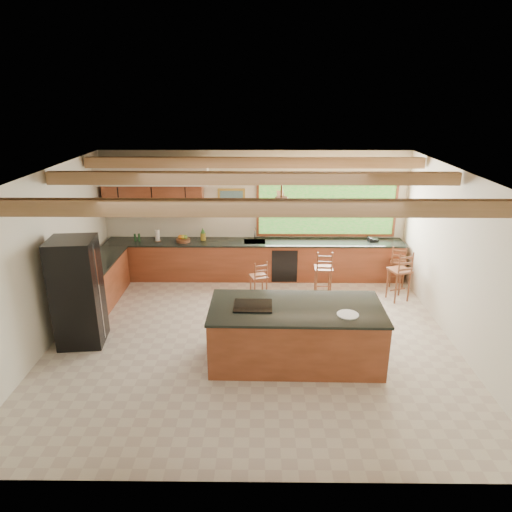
{
  "coord_description": "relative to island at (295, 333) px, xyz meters",
  "views": [
    {
      "loc": [
        0.13,
        -7.33,
        4.29
      ],
      "look_at": [
        0.05,
        0.8,
        1.32
      ],
      "focal_mm": 32.0,
      "sensor_mm": 36.0,
      "label": 1
    }
  ],
  "objects": [
    {
      "name": "ground",
      "position": [
        -0.72,
        0.67,
        -0.49
      ],
      "size": [
        7.2,
        7.2,
        0.0
      ],
      "primitive_type": "plane",
      "color": "beige",
      "rests_on": "ground"
    },
    {
      "name": "room_shell",
      "position": [
        -0.89,
        1.32,
        1.72
      ],
      "size": [
        7.27,
        6.54,
        3.02
      ],
      "color": "beige",
      "rests_on": "ground"
    },
    {
      "name": "counter_run",
      "position": [
        -1.54,
        3.19,
        -0.03
      ],
      "size": [
        7.12,
        3.1,
        1.23
      ],
      "color": "brown",
      "rests_on": "ground"
    },
    {
      "name": "island",
      "position": [
        0.0,
        0.0,
        0.0
      ],
      "size": [
        2.84,
        1.37,
        1.0
      ],
      "rotation": [
        0.0,
        0.0,
        -0.02
      ],
      "color": "brown",
      "rests_on": "ground"
    },
    {
      "name": "refrigerator",
      "position": [
        -3.77,
        0.55,
        0.48
      ],
      "size": [
        0.83,
        0.81,
        1.94
      ],
      "rotation": [
        0.0,
        0.0,
        0.1
      ],
      "color": "black",
      "rests_on": "ground"
    },
    {
      "name": "bar_stool_a",
      "position": [
        -0.62,
        2.22,
        0.06
      ],
      "size": [
        0.43,
        0.43,
        0.94
      ],
      "rotation": [
        0.0,
        0.0,
        0.35
      ],
      "color": "brown",
      "rests_on": "ground"
    },
    {
      "name": "bar_stool_b",
      "position": [
        0.79,
        2.49,
        0.14
      ],
      "size": [
        0.4,
        0.4,
        1.08
      ],
      "rotation": [
        0.0,
        0.0,
        -0.04
      ],
      "color": "brown",
      "rests_on": "ground"
    },
    {
      "name": "bar_stool_c",
      "position": [
        2.38,
        2.32,
        0.17
      ],
      "size": [
        0.51,
        0.51,
        1.13
      ],
      "rotation": [
        0.0,
        0.0,
        0.33
      ],
      "color": "brown",
      "rests_on": "ground"
    },
    {
      "name": "bar_stool_d",
      "position": [
        2.58,
        3.06,
        0.09
      ],
      "size": [
        0.45,
        0.45,
        0.99
      ],
      "rotation": [
        0.0,
        0.0,
        -0.34
      ],
      "color": "brown",
      "rests_on": "ground"
    }
  ]
}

